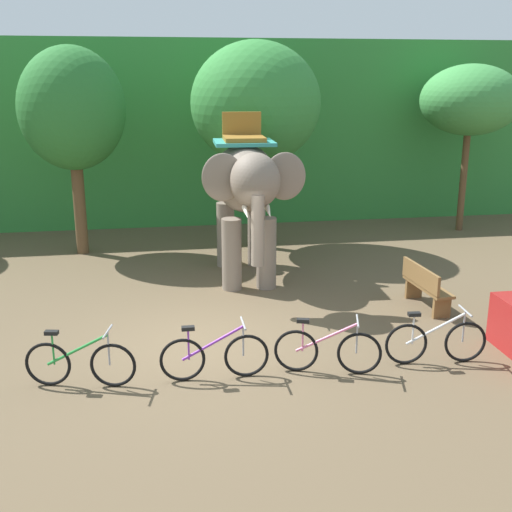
# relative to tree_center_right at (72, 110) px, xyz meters

# --- Properties ---
(ground_plane) EXTENTS (80.00, 80.00, 0.00)m
(ground_plane) POSITION_rel_tree_center_right_xyz_m (2.70, -6.56, -3.75)
(ground_plane) COLOR brown
(foliage_hedge) EXTENTS (36.00, 6.00, 5.66)m
(foliage_hedge) POSITION_rel_tree_center_right_xyz_m (2.70, 5.67, -0.92)
(foliage_hedge) COLOR #338438
(foliage_hedge) RESTS_ON ground
(tree_center_right) EXTENTS (2.68, 2.68, 5.33)m
(tree_center_right) POSITION_rel_tree_center_right_xyz_m (0.00, 0.00, 0.00)
(tree_center_right) COLOR brown
(tree_center_right) RESTS_ON ground
(tree_center_left) EXTENTS (3.41, 3.41, 5.48)m
(tree_center_left) POSITION_rel_tree_center_right_xyz_m (4.68, -0.11, 0.11)
(tree_center_left) COLOR brown
(tree_center_left) RESTS_ON ground
(tree_left) EXTENTS (2.90, 2.90, 4.92)m
(tree_left) POSITION_rel_tree_center_right_xyz_m (11.19, 0.81, 0.12)
(tree_left) COLOR brown
(tree_left) RESTS_ON ground
(elephant) EXTENTS (2.08, 4.17, 3.78)m
(elephant) POSITION_rel_tree_center_right_xyz_m (3.98, -3.06, -1.55)
(elephant) COLOR gray
(elephant) RESTS_ON ground
(bike_green) EXTENTS (1.69, 0.54, 0.92)m
(bike_green) POSITION_rel_tree_center_right_xyz_m (0.71, -7.80, -3.37)
(bike_green) COLOR black
(bike_green) RESTS_ON ground
(bike_purple) EXTENTS (1.71, 0.52, 0.92)m
(bike_purple) POSITION_rel_tree_center_right_xyz_m (2.75, -7.89, -3.37)
(bike_purple) COLOR black
(bike_purple) RESTS_ON ground
(bike_pink) EXTENTS (1.66, 0.62, 0.92)m
(bike_pink) POSITION_rel_tree_center_right_xyz_m (4.55, -7.97, -3.37)
(bike_pink) COLOR black
(bike_pink) RESTS_ON ground
(bike_white) EXTENTS (1.71, 0.52, 0.92)m
(bike_white) POSITION_rel_tree_center_right_xyz_m (6.40, -7.92, -3.37)
(bike_white) COLOR black
(bike_white) RESTS_ON ground
(wooden_bench) EXTENTS (0.50, 1.52, 0.89)m
(wooden_bench) POSITION_rel_tree_center_right_xyz_m (7.30, -5.43, -3.28)
(wooden_bench) COLOR brown
(wooden_bench) RESTS_ON ground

